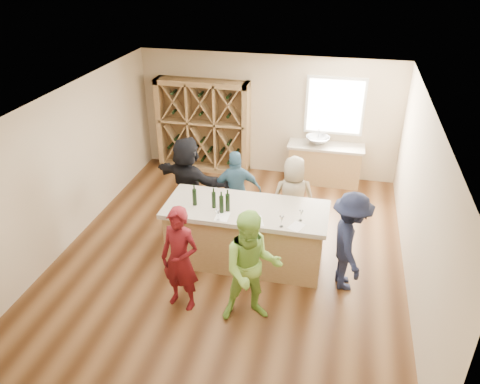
% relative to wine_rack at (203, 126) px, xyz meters
% --- Properties ---
extents(floor, '(6.00, 7.00, 0.10)m').
position_rel_wine_rack_xyz_m(floor, '(1.50, -3.27, -1.15)').
color(floor, brown).
rests_on(floor, ground).
extents(ceiling, '(6.00, 7.00, 0.10)m').
position_rel_wine_rack_xyz_m(ceiling, '(1.50, -3.27, 1.75)').
color(ceiling, white).
rests_on(ceiling, ground).
extents(wall_back, '(6.00, 0.10, 2.80)m').
position_rel_wine_rack_xyz_m(wall_back, '(1.50, 0.28, 0.30)').
color(wall_back, '#C7B290').
rests_on(wall_back, ground).
extents(wall_front, '(6.00, 0.10, 2.80)m').
position_rel_wine_rack_xyz_m(wall_front, '(1.50, -6.82, 0.30)').
color(wall_front, '#C7B290').
rests_on(wall_front, ground).
extents(wall_left, '(0.10, 7.00, 2.80)m').
position_rel_wine_rack_xyz_m(wall_left, '(-1.55, -3.27, 0.30)').
color(wall_left, '#C7B290').
rests_on(wall_left, ground).
extents(wall_right, '(0.10, 7.00, 2.80)m').
position_rel_wine_rack_xyz_m(wall_right, '(4.55, -3.27, 0.30)').
color(wall_right, '#C7B290').
rests_on(wall_right, ground).
extents(window_frame, '(1.30, 0.06, 1.30)m').
position_rel_wine_rack_xyz_m(window_frame, '(3.00, 0.20, 0.65)').
color(window_frame, white).
rests_on(window_frame, wall_back).
extents(window_pane, '(1.18, 0.01, 1.18)m').
position_rel_wine_rack_xyz_m(window_pane, '(3.00, 0.17, 0.65)').
color(window_pane, white).
rests_on(window_pane, wall_back).
extents(wine_rack, '(2.20, 0.45, 2.20)m').
position_rel_wine_rack_xyz_m(wine_rack, '(0.00, 0.00, 0.00)').
color(wine_rack, '#9A7749').
rests_on(wine_rack, floor).
extents(back_counter_base, '(1.60, 0.58, 0.86)m').
position_rel_wine_rack_xyz_m(back_counter_base, '(2.90, -0.07, -0.67)').
color(back_counter_base, '#9A7749').
rests_on(back_counter_base, floor).
extents(back_counter_top, '(1.70, 0.62, 0.06)m').
position_rel_wine_rack_xyz_m(back_counter_top, '(2.90, -0.07, -0.21)').
color(back_counter_top, '#AFA390').
rests_on(back_counter_top, back_counter_base).
extents(sink, '(0.54, 0.54, 0.19)m').
position_rel_wine_rack_xyz_m(sink, '(2.70, -0.07, -0.09)').
color(sink, silver).
rests_on(sink, back_counter_top).
extents(faucet, '(0.02, 0.02, 0.30)m').
position_rel_wine_rack_xyz_m(faucet, '(2.70, 0.11, -0.03)').
color(faucet, silver).
rests_on(faucet, back_counter_top).
extents(tasting_counter_base, '(2.60, 1.00, 1.00)m').
position_rel_wine_rack_xyz_m(tasting_counter_base, '(1.79, -3.44, -0.60)').
color(tasting_counter_base, '#9A7749').
rests_on(tasting_counter_base, floor).
extents(tasting_counter_top, '(2.72, 1.12, 0.08)m').
position_rel_wine_rack_xyz_m(tasting_counter_top, '(1.79, -3.44, -0.06)').
color(tasting_counter_top, '#AFA390').
rests_on(tasting_counter_top, tasting_counter_base).
extents(wine_bottle_a, '(0.07, 0.07, 0.29)m').
position_rel_wine_rack_xyz_m(wine_bottle_a, '(0.94, -3.55, 0.13)').
color(wine_bottle_a, black).
rests_on(wine_bottle_a, tasting_counter_top).
extents(wine_bottle_c, '(0.07, 0.07, 0.28)m').
position_rel_wine_rack_xyz_m(wine_bottle_c, '(1.27, -3.56, 0.12)').
color(wine_bottle_c, black).
rests_on(wine_bottle_c, tasting_counter_top).
extents(wine_bottle_d, '(0.09, 0.09, 0.30)m').
position_rel_wine_rack_xyz_m(wine_bottle_d, '(1.43, -3.69, 0.13)').
color(wine_bottle_d, black).
rests_on(wine_bottle_d, tasting_counter_top).
extents(wine_bottle_e, '(0.08, 0.08, 0.30)m').
position_rel_wine_rack_xyz_m(wine_bottle_e, '(1.52, -3.61, 0.13)').
color(wine_bottle_e, black).
rests_on(wine_bottle_e, tasting_counter_top).
extents(wine_glass_a, '(0.09, 0.09, 0.18)m').
position_rel_wine_rack_xyz_m(wine_glass_a, '(1.44, -3.94, 0.07)').
color(wine_glass_a, white).
rests_on(wine_glass_a, tasting_counter_top).
extents(wine_glass_b, '(0.07, 0.07, 0.19)m').
position_rel_wine_rack_xyz_m(wine_glass_b, '(1.98, -3.86, 0.07)').
color(wine_glass_b, white).
rests_on(wine_glass_b, tasting_counter_top).
extents(wine_glass_c, '(0.08, 0.08, 0.19)m').
position_rel_wine_rack_xyz_m(wine_glass_c, '(2.45, -3.90, 0.08)').
color(wine_glass_c, white).
rests_on(wine_glass_c, tasting_counter_top).
extents(wine_glass_e, '(0.07, 0.07, 0.18)m').
position_rel_wine_rack_xyz_m(wine_glass_e, '(2.72, -3.65, 0.07)').
color(wine_glass_e, white).
rests_on(wine_glass_e, tasting_counter_top).
extents(tasting_menu_a, '(0.22, 0.30, 0.00)m').
position_rel_wine_rack_xyz_m(tasting_menu_a, '(1.48, -3.82, -0.02)').
color(tasting_menu_a, white).
rests_on(tasting_menu_a, tasting_counter_top).
extents(tasting_menu_b, '(0.33, 0.38, 0.00)m').
position_rel_wine_rack_xyz_m(tasting_menu_b, '(2.02, -3.83, -0.02)').
color(tasting_menu_b, white).
rests_on(tasting_menu_b, tasting_counter_top).
extents(tasting_menu_c, '(0.29, 0.33, 0.00)m').
position_rel_wine_rack_xyz_m(tasting_menu_c, '(2.68, -3.84, -0.02)').
color(tasting_menu_c, white).
rests_on(tasting_menu_c, tasting_counter_top).
extents(person_near_left, '(0.70, 0.57, 1.70)m').
position_rel_wine_rack_xyz_m(person_near_left, '(1.08, -4.75, -0.25)').
color(person_near_left, '#590F14').
rests_on(person_near_left, floor).
extents(person_near_right, '(0.98, 0.73, 1.80)m').
position_rel_wine_rack_xyz_m(person_near_right, '(2.17, -4.78, -0.20)').
color(person_near_right, '#8CC64C').
rests_on(person_near_right, floor).
extents(person_server, '(0.71, 1.17, 1.69)m').
position_rel_wine_rack_xyz_m(person_server, '(3.51, -3.73, -0.26)').
color(person_server, '#191E38').
rests_on(person_server, floor).
extents(person_far_mid, '(1.06, 0.77, 1.62)m').
position_rel_wine_rack_xyz_m(person_far_mid, '(1.39, -2.46, -0.29)').
color(person_far_mid, '#335972').
rests_on(person_far_mid, floor).
extents(person_far_right, '(0.89, 0.68, 1.62)m').
position_rel_wine_rack_xyz_m(person_far_right, '(2.46, -2.48, -0.29)').
color(person_far_right, gray).
rests_on(person_far_right, floor).
extents(person_far_left, '(1.80, 1.14, 1.82)m').
position_rel_wine_rack_xyz_m(person_far_left, '(0.44, -2.48, -0.19)').
color(person_far_left, black).
rests_on(person_far_left, floor).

